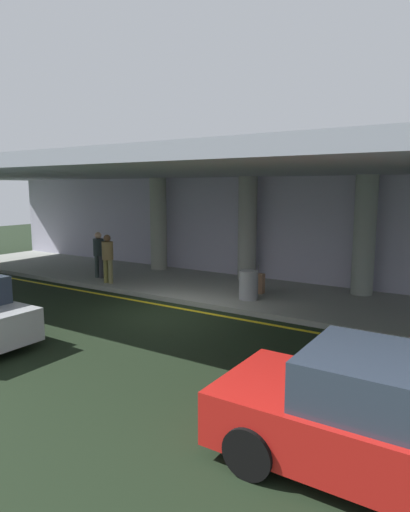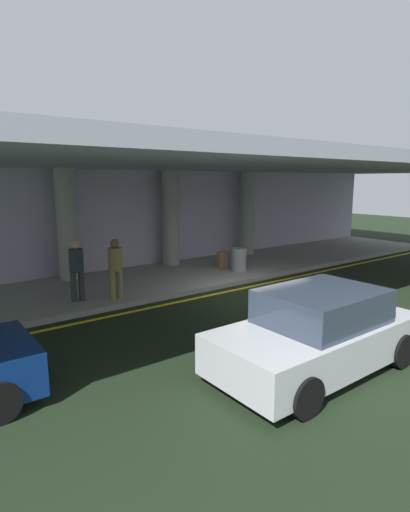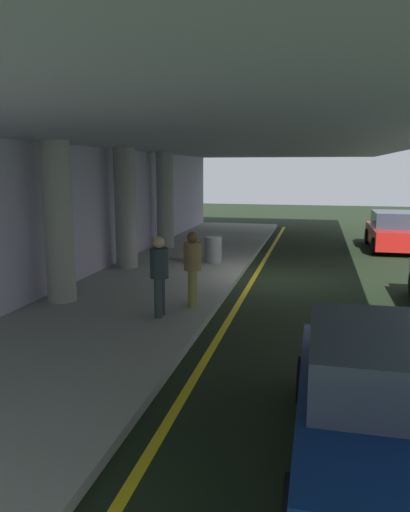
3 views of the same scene
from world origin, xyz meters
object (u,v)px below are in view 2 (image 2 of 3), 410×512
(support_column_left_mid, at_px, (171,218))
(traveler_with_luggage, at_px, (115,265))
(person_waiting_for_ride, at_px, (76,266))
(trash_bin_steel, at_px, (239,259))
(support_column_center, at_px, (247,213))
(suitcase_upright_primary, at_px, (222,259))
(support_column_far_left, at_px, (67,225))
(car_silver, at_px, (318,333))

(support_column_left_mid, relative_size, traveler_with_luggage, 2.17)
(person_waiting_for_ride, xyz_separation_m, trash_bin_steel, (6.03, 0.15, -0.54))
(traveler_with_luggage, relative_size, trash_bin_steel, 1.98)
(trash_bin_steel, bearing_deg, support_column_center, 42.91)
(support_column_left_mid, distance_m, person_waiting_for_ride, 5.44)
(suitcase_upright_primary, bearing_deg, support_column_left_mid, 113.70)
(trash_bin_steel, bearing_deg, support_column_left_mid, 118.60)
(support_column_far_left, height_order, trash_bin_steel, support_column_far_left)
(suitcase_upright_primary, bearing_deg, trash_bin_steel, -97.49)
(car_silver, height_order, person_waiting_for_ride, person_waiting_for_ride)
(support_column_center, xyz_separation_m, traveler_with_luggage, (-7.76, -3.09, -0.86))
(support_column_far_left, bearing_deg, suitcase_upright_primary, -17.26)
(support_column_left_mid, height_order, person_waiting_for_ride, support_column_left_mid)
(car_silver, relative_size, traveler_with_luggage, 2.44)
(support_column_far_left, distance_m, car_silver, 9.23)
(person_waiting_for_ride, distance_m, trash_bin_steel, 6.06)
(trash_bin_steel, bearing_deg, traveler_with_luggage, -173.07)
(traveler_with_luggage, bearing_deg, support_column_left_mid, 148.73)
(support_column_center, bearing_deg, support_column_far_left, 180.00)
(support_column_left_mid, xyz_separation_m, person_waiting_for_ride, (-4.69, -2.62, -0.86))
(person_waiting_for_ride, xyz_separation_m, suitcase_upright_primary, (5.94, 0.99, -0.65))
(support_column_far_left, relative_size, suitcase_upright_primary, 4.06)
(support_column_left_mid, bearing_deg, trash_bin_steel, -61.40)
(suitcase_upright_primary, distance_m, trash_bin_steel, 0.85)
(support_column_far_left, distance_m, person_waiting_for_ride, 2.84)
(support_column_center, relative_size, suitcase_upright_primary, 4.06)
(support_column_center, xyz_separation_m, suitcase_upright_primary, (-2.75, -1.63, -1.51))
(support_column_center, height_order, suitcase_upright_primary, support_column_center)
(traveler_with_luggage, relative_size, suitcase_upright_primary, 1.87)
(support_column_far_left, distance_m, support_column_center, 8.00)
(person_waiting_for_ride, height_order, suitcase_upright_primary, person_waiting_for_ride)
(support_column_center, relative_size, trash_bin_steel, 4.29)
(support_column_center, relative_size, car_silver, 0.89)
(person_waiting_for_ride, distance_m, suitcase_upright_primary, 6.06)
(support_column_far_left, height_order, support_column_center, same)
(support_column_center, height_order, car_silver, support_column_center)
(trash_bin_steel, bearing_deg, person_waiting_for_ride, -178.55)
(support_column_left_mid, relative_size, suitcase_upright_primary, 4.06)
(traveler_with_luggage, relative_size, person_waiting_for_ride, 1.00)
(support_column_center, height_order, traveler_with_luggage, support_column_center)
(person_waiting_for_ride, bearing_deg, support_column_center, 144.70)
(traveler_with_luggage, xyz_separation_m, trash_bin_steel, (5.11, 0.62, -0.54))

